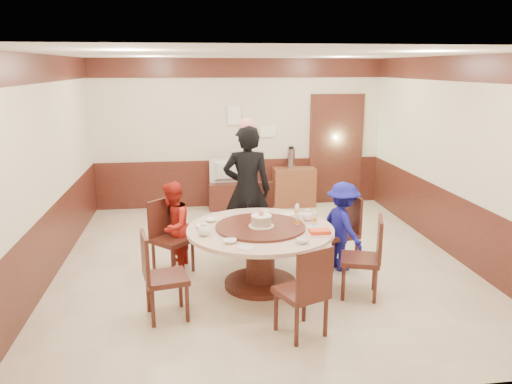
{
  "coord_description": "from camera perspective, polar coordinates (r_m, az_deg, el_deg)",
  "views": [
    {
      "loc": [
        -0.95,
        -6.46,
        2.65
      ],
      "look_at": [
        -0.13,
        -0.37,
        1.1
      ],
      "focal_mm": 35.0,
      "sensor_mm": 36.0,
      "label": 1
    }
  ],
  "objects": [
    {
      "name": "room",
      "position": [
        6.73,
        0.76,
        0.66
      ],
      "size": [
        6.0,
        6.04,
        2.84
      ],
      "color": "beige",
      "rests_on": "ground"
    },
    {
      "name": "banquet_table",
      "position": [
        6.12,
        0.5,
        -6.06
      ],
      "size": [
        1.78,
        1.78,
        0.78
      ],
      "color": "#421B14",
      "rests_on": "ground"
    },
    {
      "name": "chair_0",
      "position": [
        6.91,
        9.53,
        -5.88
      ],
      "size": [
        0.53,
        0.53,
        0.97
      ],
      "rotation": [
        0.0,
        0.0,
        1.79
      ],
      "color": "#421B14",
      "rests_on": "ground"
    },
    {
      "name": "chair_1",
      "position": [
        7.45,
        0.57,
        -4.19
      ],
      "size": [
        0.44,
        0.45,
        0.97
      ],
      "rotation": [
        0.0,
        0.0,
        3.14
      ],
      "color": "#421B14",
      "rests_on": "ground"
    },
    {
      "name": "chair_2",
      "position": [
        6.69,
        -9.61,
        -6.58
      ],
      "size": [
        0.62,
        0.62,
        0.97
      ],
      "rotation": [
        0.0,
        0.0,
        3.93
      ],
      "color": "#421B14",
      "rests_on": "ground"
    },
    {
      "name": "chair_3",
      "position": [
        5.55,
        -10.38,
        -11.07
      ],
      "size": [
        0.53,
        0.52,
        0.97
      ],
      "rotation": [
        0.0,
        0.0,
        4.92
      ],
      "color": "#421B14",
      "rests_on": "ground"
    },
    {
      "name": "chair_4",
      "position": [
        5.17,
        5.29,
        -12.9
      ],
      "size": [
        0.58,
        0.59,
        0.97
      ],
      "rotation": [
        0.0,
        0.0,
        6.7
      ],
      "color": "#421B14",
      "rests_on": "ground"
    },
    {
      "name": "chair_5",
      "position": [
        6.08,
        11.96,
        -8.85
      ],
      "size": [
        0.56,
        0.56,
        0.97
      ],
      "rotation": [
        0.0,
        0.0,
        7.53
      ],
      "color": "#421B14",
      "rests_on": "ground"
    },
    {
      "name": "person_standing",
      "position": [
        7.12,
        -1.03,
        0.22
      ],
      "size": [
        0.72,
        0.51,
        1.87
      ],
      "primitive_type": "imported",
      "rotation": [
        0.0,
        0.0,
        3.04
      ],
      "color": "black",
      "rests_on": "ground"
    },
    {
      "name": "person_red",
      "position": [
        6.67,
        -9.5,
        -3.92
      ],
      "size": [
        0.56,
        0.66,
        1.2
      ],
      "primitive_type": "imported",
      "rotation": [
        0.0,
        0.0,
        4.51
      ],
      "color": "#B02017",
      "rests_on": "ground"
    },
    {
      "name": "person_blue",
      "position": [
        6.71,
        9.88,
        -3.88
      ],
      "size": [
        0.64,
        0.86,
        1.19
      ],
      "primitive_type": "imported",
      "rotation": [
        0.0,
        0.0,
        1.86
      ],
      "color": "navy",
      "rests_on": "ground"
    },
    {
      "name": "birthday_cake",
      "position": [
        6.0,
        0.62,
        -3.3
      ],
      "size": [
        0.31,
        0.31,
        0.2
      ],
      "color": "white",
      "rests_on": "banquet_table"
    },
    {
      "name": "teapot_left",
      "position": [
        5.8,
        -5.98,
        -4.41
      ],
      "size": [
        0.17,
        0.15,
        0.13
      ],
      "primitive_type": "ellipsoid",
      "color": "white",
      "rests_on": "banquet_table"
    },
    {
      "name": "teapot_right",
      "position": [
        6.36,
        5.86,
        -2.73
      ],
      "size": [
        0.17,
        0.15,
        0.13
      ],
      "primitive_type": "ellipsoid",
      "color": "white",
      "rests_on": "banquet_table"
    },
    {
      "name": "bowl_0",
      "position": [
        6.32,
        -5.18,
        -3.22
      ],
      "size": [
        0.15,
        0.15,
        0.04
      ],
      "primitive_type": "imported",
      "color": "white",
      "rests_on": "banquet_table"
    },
    {
      "name": "bowl_1",
      "position": [
        5.57,
        5.35,
        -5.58
      ],
      "size": [
        0.15,
        0.15,
        0.05
      ],
      "primitive_type": "imported",
      "color": "white",
      "rests_on": "banquet_table"
    },
    {
      "name": "bowl_2",
      "position": [
        5.56,
        -2.99,
        -5.64
      ],
      "size": [
        0.15,
        0.15,
        0.04
      ],
      "primitive_type": "imported",
      "color": "white",
      "rests_on": "banquet_table"
    },
    {
      "name": "bowl_3",
      "position": [
        5.99,
        6.6,
        -4.2
      ],
      "size": [
        0.15,
        0.15,
        0.05
      ],
      "primitive_type": "imported",
      "color": "white",
      "rests_on": "banquet_table"
    },
    {
      "name": "bowl_4",
      "position": [
        6.1,
        -6.15,
        -3.88
      ],
      "size": [
        0.16,
        0.16,
        0.04
      ],
      "primitive_type": "imported",
      "color": "white",
      "rests_on": "banquet_table"
    },
    {
      "name": "bowl_5",
      "position": [
        6.62,
        0.98,
        -2.32
      ],
      "size": [
        0.15,
        0.15,
        0.05
      ],
      "primitive_type": "imported",
      "color": "white",
      "rests_on": "banquet_table"
    },
    {
      "name": "saucer_near",
      "position": [
        5.41,
        -1.15,
        -6.32
      ],
      "size": [
        0.18,
        0.18,
        0.01
      ],
      "primitive_type": "cylinder",
      "color": "white",
      "rests_on": "banquet_table"
    },
    {
      "name": "saucer_far",
      "position": [
        6.6,
        3.77,
        -2.56
      ],
      "size": [
        0.18,
        0.18,
        0.01
      ],
      "primitive_type": "cylinder",
      "color": "white",
      "rests_on": "banquet_table"
    },
    {
      "name": "shrimp_platter",
      "position": [
        5.85,
        7.31,
        -4.63
      ],
      "size": [
        0.3,
        0.2,
        0.06
      ],
      "color": "white",
      "rests_on": "banquet_table"
    },
    {
      "name": "bottle_0",
      "position": [
        6.09,
        4.83,
        -3.27
      ],
      "size": [
        0.06,
        0.06,
        0.16
      ],
      "primitive_type": "cylinder",
      "color": "silver",
      "rests_on": "banquet_table"
    },
    {
      "name": "bottle_1",
      "position": [
        6.19,
        6.72,
        -3.03
      ],
      "size": [
        0.06,
        0.06,
        0.16
      ],
      "primitive_type": "cylinder",
      "color": "silver",
      "rests_on": "banquet_table"
    },
    {
      "name": "bottle_2",
      "position": [
        6.48,
        4.71,
        -2.2
      ],
      "size": [
        0.06,
        0.06,
        0.16
      ],
      "primitive_type": "cylinder",
      "color": "silver",
      "rests_on": "banquet_table"
    },
    {
      "name": "tv_stand",
      "position": [
        9.55,
        -2.87,
        -0.42
      ],
      "size": [
        0.85,
        0.45,
        0.5
      ],
      "primitive_type": "cube",
      "color": "#421B14",
      "rests_on": "ground"
    },
    {
      "name": "television",
      "position": [
        9.44,
        -2.9,
        2.38
      ],
      "size": [
        0.79,
        0.13,
        0.45
      ],
      "primitive_type": "imported",
      "rotation": [
        0.0,
        0.0,
        3.17
      ],
      "color": "gray",
      "rests_on": "tv_stand"
    },
    {
      "name": "side_cabinet",
      "position": [
        9.72,
        4.36,
        0.58
      ],
      "size": [
        0.8,
        0.4,
        0.75
      ],
      "primitive_type": "cube",
      "color": "brown",
      "rests_on": "ground"
    },
    {
      "name": "thermos",
      "position": [
        9.59,
        4.02,
        3.85
      ],
      "size": [
        0.15,
        0.15,
        0.38
      ],
      "primitive_type": "cylinder",
      "color": "silver",
      "rests_on": "side_cabinet"
    },
    {
      "name": "notice_left",
      "position": [
        9.49,
        -2.51,
        8.7
      ],
      "size": [
        0.25,
        0.0,
        0.35
      ],
      "primitive_type": "cube",
      "color": "white",
      "rests_on": "room"
    },
    {
      "name": "notice_right",
      "position": [
        9.61,
        1.4,
        6.98
      ],
      "size": [
        0.3,
        0.0,
        0.22
      ],
      "primitive_type": "cube",
      "color": "white",
      "rests_on": "room"
    }
  ]
}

